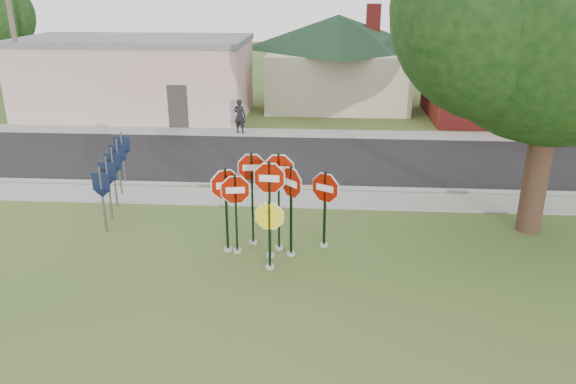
# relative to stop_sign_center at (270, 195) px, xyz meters

# --- Properties ---
(ground) EXTENTS (120.00, 120.00, 0.00)m
(ground) POSITION_rel_stop_sign_center_xyz_m (-0.00, -1.23, -1.78)
(ground) COLOR #33531F
(ground) RESTS_ON ground
(sidewalk_near) EXTENTS (60.00, 1.60, 0.06)m
(sidewalk_near) POSITION_rel_stop_sign_center_xyz_m (-0.00, 4.27, -1.75)
(sidewalk_near) COLOR gray
(sidewalk_near) RESTS_ON ground
(road) EXTENTS (60.00, 7.00, 0.04)m
(road) POSITION_rel_stop_sign_center_xyz_m (-0.00, 8.77, -1.76)
(road) COLOR black
(road) RESTS_ON ground
(sidewalk_far) EXTENTS (60.00, 1.60, 0.06)m
(sidewalk_far) POSITION_rel_stop_sign_center_xyz_m (-0.00, 13.07, -1.75)
(sidewalk_far) COLOR gray
(sidewalk_far) RESTS_ON ground
(curb) EXTENTS (60.00, 0.20, 0.14)m
(curb) POSITION_rel_stop_sign_center_xyz_m (-0.00, 5.27, -1.71)
(curb) COLOR gray
(curb) RESTS_ON ground
(stop_sign_center) EXTENTS (1.14, 0.24, 2.80)m
(stop_sign_center) POSITION_rel_stop_sign_center_xyz_m (0.00, 0.00, 0.00)
(stop_sign_center) COLOR #98958E
(stop_sign_center) RESTS_ON ground
(stop_sign_yellow) EXTENTS (1.03, 0.24, 1.96)m
(stop_sign_yellow) POSITION_rel_stop_sign_center_xyz_m (0.06, -0.67, -0.64)
(stop_sign_yellow) COLOR #98958E
(stop_sign_yellow) RESTS_ON ground
(stop_sign_left) EXTENTS (1.07, 0.24, 2.36)m
(stop_sign_left) POSITION_rel_stop_sign_center_xyz_m (-0.92, 0.19, -0.34)
(stop_sign_left) COLOR #98958E
(stop_sign_left) RESTS_ON ground
(stop_sign_right) EXTENTS (0.78, 0.84, 2.64)m
(stop_sign_right) POSITION_rel_stop_sign_center_xyz_m (0.55, 0.11, -0.12)
(stop_sign_right) COLOR #98958E
(stop_sign_right) RESTS_ON ground
(stop_sign_back_right) EXTENTS (1.14, 0.24, 2.89)m
(stop_sign_back_right) POSITION_rel_stop_sign_center_xyz_m (0.20, 0.45, 0.07)
(stop_sign_back_right) COLOR #98958E
(stop_sign_back_right) RESTS_ON ground
(stop_sign_back_left) EXTENTS (1.04, 0.24, 2.80)m
(stop_sign_back_left) POSITION_rel_stop_sign_center_xyz_m (-0.55, 0.73, -0.03)
(stop_sign_back_left) COLOR #98958E
(stop_sign_back_left) RESTS_ON ground
(stop_sign_far_right) EXTENTS (1.00, 0.61, 2.32)m
(stop_sign_far_right) POSITION_rel_stop_sign_center_xyz_m (1.44, 0.72, -0.36)
(stop_sign_far_right) COLOR #98958E
(stop_sign_far_right) RESTS_ON ground
(stop_sign_far_left) EXTENTS (0.99, 0.58, 2.50)m
(stop_sign_far_left) POSITION_rel_stop_sign_center_xyz_m (-1.19, 0.26, -0.22)
(stop_sign_far_left) COLOR #98958E
(stop_sign_far_left) RESTS_ON ground
(route_sign_row) EXTENTS (1.43, 4.63, 2.00)m
(route_sign_row) POSITION_rel_stop_sign_center_xyz_m (-5.40, 3.27, -0.55)
(route_sign_row) COLOR #59595E
(route_sign_row) RESTS_ON ground
(building_stucco) EXTENTS (12.20, 6.20, 4.20)m
(building_stucco) POSITION_rel_stop_sign_center_xyz_m (-9.00, 16.77, 0.37)
(building_stucco) COLOR beige
(building_stucco) RESTS_ON ground
(building_house) EXTENTS (11.60, 11.60, 6.20)m
(building_house) POSITION_rel_stop_sign_center_xyz_m (2.00, 20.77, 1.87)
(building_house) COLOR #B4AB8F
(building_house) RESTS_ON ground
(building_brick) EXTENTS (10.20, 6.20, 4.75)m
(building_brick) POSITION_rel_stop_sign_center_xyz_m (12.00, 17.27, 0.63)
(building_brick) COLOR maroon
(building_brick) RESTS_ON ground
(utility_pole_near) EXTENTS (2.20, 0.26, 9.50)m
(utility_pole_near) POSITION_rel_stop_sign_center_xyz_m (-14.00, 13.97, 3.19)
(utility_pole_near) COLOR brown
(utility_pole_near) RESTS_ON ground
(pedestrian) EXTENTS (0.70, 0.56, 1.66)m
(pedestrian) POSITION_rel_stop_sign_center_xyz_m (-2.76, 12.91, -0.89)
(pedestrian) COLOR black
(pedestrian) RESTS_ON sidewalk_far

